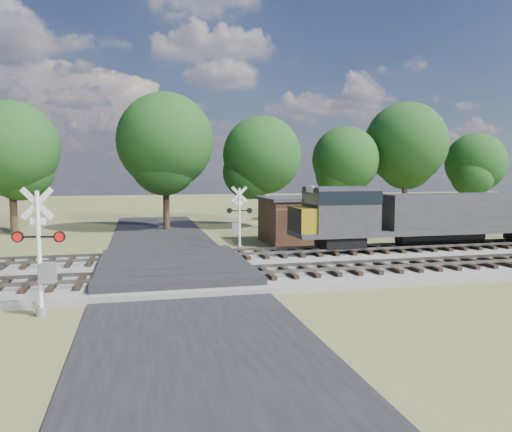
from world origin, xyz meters
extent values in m
plane|color=#4F522B|center=(0.00, 0.00, 0.00)|extent=(160.00, 160.00, 0.00)
cube|color=gray|center=(10.00, 0.50, 0.15)|extent=(140.00, 10.00, 0.30)
cube|color=black|center=(0.00, 0.00, 0.04)|extent=(7.00, 60.00, 0.08)
cube|color=#262628|center=(0.00, 0.50, 0.32)|extent=(7.00, 9.00, 0.62)
cube|color=black|center=(2.00, -2.00, 0.39)|extent=(44.00, 2.60, 0.18)
cube|color=#605B52|center=(10.00, -2.72, 0.55)|extent=(140.00, 0.08, 0.15)
cube|color=#605B52|center=(10.00, -1.28, 0.55)|extent=(140.00, 0.08, 0.15)
cube|color=black|center=(2.00, 3.00, 0.39)|extent=(44.00, 2.60, 0.18)
cube|color=#605B52|center=(10.00, 2.28, 0.55)|extent=(140.00, 0.08, 0.15)
cube|color=#605B52|center=(10.00, 3.72, 0.55)|extent=(140.00, 0.08, 0.15)
cylinder|color=silver|center=(-4.91, -5.43, 2.15)|extent=(0.15, 0.15, 4.31)
cylinder|color=gray|center=(-4.91, -5.43, 0.16)|extent=(0.39, 0.39, 0.32)
cube|color=silver|center=(-4.91, -5.43, 3.88)|extent=(1.11, 0.27, 1.13)
cube|color=silver|center=(-4.91, -5.43, 3.88)|extent=(1.11, 0.27, 1.13)
cube|color=silver|center=(-4.91, -5.43, 3.28)|extent=(0.53, 0.14, 0.24)
cube|color=black|center=(-4.91, -5.43, 2.75)|extent=(1.70, 0.41, 0.06)
cylinder|color=red|center=(-5.60, -5.29, 2.75)|extent=(0.40, 0.18, 0.39)
cylinder|color=red|center=(-4.23, -5.57, 2.75)|extent=(0.40, 0.18, 0.39)
cube|color=gray|center=(-4.65, -5.49, 1.51)|extent=(0.54, 0.41, 0.70)
cylinder|color=silver|center=(4.58, 7.06, 1.95)|extent=(0.14, 0.14, 3.89)
cylinder|color=gray|center=(4.58, 7.06, 0.15)|extent=(0.35, 0.35, 0.29)
cube|color=silver|center=(4.58, 7.06, 3.50)|extent=(1.01, 0.19, 1.02)
cube|color=silver|center=(4.58, 7.06, 3.50)|extent=(1.01, 0.19, 1.02)
cube|color=silver|center=(4.58, 7.06, 2.97)|extent=(0.49, 0.10, 0.21)
cube|color=black|center=(4.58, 7.06, 2.48)|extent=(1.55, 0.28, 0.06)
cylinder|color=red|center=(5.21, 6.97, 2.48)|extent=(0.36, 0.15, 0.35)
cylinder|color=red|center=(3.96, 7.15, 2.48)|extent=(0.36, 0.15, 0.35)
cube|color=gray|center=(4.34, 7.09, 1.36)|extent=(0.48, 0.35, 0.63)
cube|color=#43251C|center=(9.01, 9.33, 1.48)|extent=(4.36, 4.36, 2.95)
cube|color=#2A2A2C|center=(9.01, 9.33, 3.06)|extent=(4.80, 4.80, 0.21)
cylinder|color=black|center=(-10.99, 18.30, 2.58)|extent=(0.56, 0.56, 5.16)
sphere|color=#193611|center=(-10.99, 18.30, 6.71)|extent=(7.23, 7.23, 7.23)
cylinder|color=black|center=(0.72, 18.86, 2.86)|extent=(0.56, 0.56, 5.71)
sphere|color=#193611|center=(0.72, 18.86, 7.43)|extent=(8.00, 8.00, 8.00)
cylinder|color=black|center=(8.93, 18.64, 2.42)|extent=(0.56, 0.56, 4.85)
sphere|color=#193611|center=(8.93, 18.64, 6.30)|extent=(6.79, 6.79, 6.79)
cylinder|color=black|center=(18.19, 22.11, 2.32)|extent=(0.56, 0.56, 4.64)
sphere|color=#193611|center=(18.19, 22.11, 6.03)|extent=(6.49, 6.49, 6.49)
cylinder|color=black|center=(24.80, 22.31, 2.96)|extent=(0.56, 0.56, 5.91)
sphere|color=#193611|center=(24.80, 22.31, 7.69)|extent=(8.28, 8.28, 8.28)
cylinder|color=black|center=(33.13, 22.52, 2.23)|extent=(0.56, 0.56, 4.46)
sphere|color=#193611|center=(33.13, 22.52, 5.80)|extent=(6.25, 6.25, 6.25)
camera|label=1|loc=(-1.61, -23.46, 4.99)|focal=35.00mm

